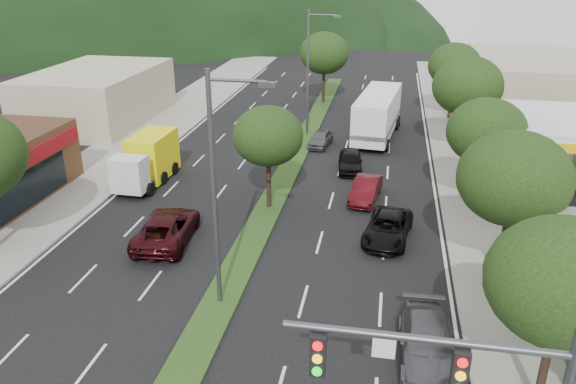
% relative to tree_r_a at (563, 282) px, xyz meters
% --- Properties ---
extents(sidewalk_right, '(5.00, 90.00, 0.15)m').
position_rel_tree_r_a_xyz_m(sidewalk_right, '(0.50, 21.00, -4.75)').
color(sidewalk_right, gray).
rests_on(sidewalk_right, ground).
extents(sidewalk_left, '(6.00, 90.00, 0.15)m').
position_rel_tree_r_a_xyz_m(sidewalk_left, '(-25.00, 21.00, -4.75)').
color(sidewalk_left, gray).
rests_on(sidewalk_left, ground).
extents(median, '(1.60, 56.00, 0.12)m').
position_rel_tree_r_a_xyz_m(median, '(-12.00, 24.00, -4.76)').
color(median, '#1B3914').
rests_on(median, ground).
extents(bldg_left_far, '(9.00, 14.00, 4.60)m').
position_rel_tree_r_a_xyz_m(bldg_left_far, '(-31.00, 30.00, -2.52)').
color(bldg_left_far, '#B9AC93').
rests_on(bldg_left_far, ground).
extents(bldg_right_far, '(10.00, 16.00, 5.20)m').
position_rel_tree_r_a_xyz_m(bldg_right_far, '(7.50, 40.00, -2.22)').
color(bldg_right_far, '#B9AC93').
rests_on(bldg_right_far, ground).
extents(hill_far, '(176.00, 132.00, 82.00)m').
position_rel_tree_r_a_xyz_m(hill_far, '(-92.00, 106.00, -4.82)').
color(hill_far, black).
rests_on(hill_far, ground).
extents(tree_r_a, '(4.60, 4.60, 6.63)m').
position_rel_tree_r_a_xyz_m(tree_r_a, '(0.00, 0.00, 0.00)').
color(tree_r_a, black).
rests_on(tree_r_a, sidewalk_right).
extents(tree_r_b, '(4.80, 4.80, 6.94)m').
position_rel_tree_r_a_xyz_m(tree_r_b, '(-0.00, 8.00, 0.22)').
color(tree_r_b, black).
rests_on(tree_r_b, sidewalk_right).
extents(tree_r_c, '(4.40, 4.40, 6.48)m').
position_rel_tree_r_a_xyz_m(tree_r_c, '(0.00, 16.00, -0.07)').
color(tree_r_c, black).
rests_on(tree_r_c, sidewalk_right).
extents(tree_r_d, '(5.00, 5.00, 7.17)m').
position_rel_tree_r_a_xyz_m(tree_r_d, '(0.00, 26.00, 0.36)').
color(tree_r_d, black).
rests_on(tree_r_d, sidewalk_right).
extents(tree_r_e, '(4.60, 4.60, 6.71)m').
position_rel_tree_r_a_xyz_m(tree_r_e, '(0.00, 36.00, 0.07)').
color(tree_r_e, black).
rests_on(tree_r_e, sidewalk_right).
extents(tree_med_near, '(4.00, 4.00, 6.02)m').
position_rel_tree_r_a_xyz_m(tree_med_near, '(-12.00, 14.00, -0.39)').
color(tree_med_near, black).
rests_on(tree_med_near, median).
extents(tree_med_far, '(4.80, 4.80, 6.94)m').
position_rel_tree_r_a_xyz_m(tree_med_far, '(-12.00, 40.00, 0.19)').
color(tree_med_far, black).
rests_on(tree_med_far, median).
extents(streetlight_near, '(2.60, 0.25, 10.00)m').
position_rel_tree_r_a_xyz_m(streetlight_near, '(-11.79, 4.00, 0.76)').
color(streetlight_near, '#47494C').
rests_on(streetlight_near, ground).
extents(streetlight_mid, '(2.60, 0.25, 10.00)m').
position_rel_tree_r_a_xyz_m(streetlight_mid, '(-11.79, 29.00, 0.76)').
color(streetlight_mid, '#47494C').
rests_on(streetlight_mid, ground).
extents(suv_maroon, '(3.01, 5.69, 1.53)m').
position_rel_tree_r_a_xyz_m(suv_maroon, '(-16.32, 8.96, -4.06)').
color(suv_maroon, black).
rests_on(suv_maroon, ground).
extents(car_queue_a, '(1.97, 4.15, 1.37)m').
position_rel_tree_r_a_xyz_m(car_queue_a, '(-7.80, 21.22, -4.14)').
color(car_queue_a, black).
rests_on(car_queue_a, ground).
extents(car_queue_b, '(2.07, 4.86, 1.40)m').
position_rel_tree_r_a_xyz_m(car_queue_b, '(-3.50, 1.84, -4.12)').
color(car_queue_b, '#4F4F55').
rests_on(car_queue_b, ground).
extents(car_queue_c, '(1.98, 4.30, 1.37)m').
position_rel_tree_r_a_xyz_m(car_queue_c, '(-6.46, 16.22, -4.14)').
color(car_queue_c, '#480C11').
rests_on(car_queue_c, ground).
extents(car_queue_d, '(2.81, 4.97, 1.31)m').
position_rel_tree_r_a_xyz_m(car_queue_d, '(-5.05, 11.22, -4.16)').
color(car_queue_d, black).
rests_on(car_queue_d, ground).
extents(car_queue_e, '(1.89, 3.73, 1.22)m').
position_rel_tree_r_a_xyz_m(car_queue_e, '(-10.50, 26.22, -4.21)').
color(car_queue_e, '#535359').
rests_on(car_queue_e, ground).
extents(box_truck, '(2.53, 6.19, 3.02)m').
position_rel_tree_r_a_xyz_m(box_truck, '(-20.63, 16.80, -3.39)').
color(box_truck, silver).
rests_on(box_truck, ground).
extents(motorhome, '(3.91, 9.72, 3.63)m').
position_rel_tree_r_a_xyz_m(motorhome, '(-6.29, 29.37, -2.88)').
color(motorhome, white).
rests_on(motorhome, ground).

